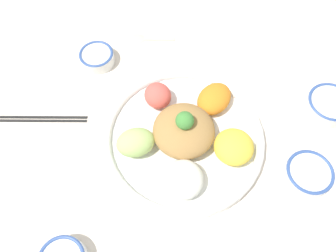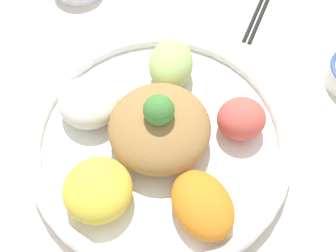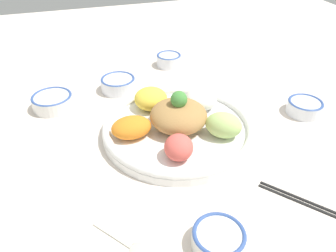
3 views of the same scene
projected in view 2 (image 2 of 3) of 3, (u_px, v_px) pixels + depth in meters
ground_plane at (160, 145)px, 0.58m from camera, size 2.40×2.40×0.00m
salad_platter at (159, 139)px, 0.55m from camera, size 0.37×0.37×0.12m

